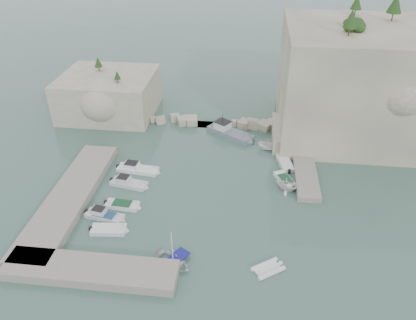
# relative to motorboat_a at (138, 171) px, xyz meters

# --- Properties ---
(ground) EXTENTS (400.00, 400.00, 0.00)m
(ground) POSITION_rel_motorboat_a_xyz_m (10.15, -6.60, 0.00)
(ground) COLOR #45685C
(ground) RESTS_ON ground
(cliff_east) EXTENTS (26.00, 22.00, 17.00)m
(cliff_east) POSITION_rel_motorboat_a_xyz_m (33.15, 16.40, 8.50)
(cliff_east) COLOR beige
(cliff_east) RESTS_ON ground
(cliff_terrace) EXTENTS (8.00, 10.00, 2.50)m
(cliff_terrace) POSITION_rel_motorboat_a_xyz_m (23.15, 11.40, 1.25)
(cliff_terrace) COLOR beige
(cliff_terrace) RESTS_ON ground
(outcrop_west) EXTENTS (16.00, 14.00, 7.00)m
(outcrop_west) POSITION_rel_motorboat_a_xyz_m (-9.85, 18.40, 3.50)
(outcrop_west) COLOR beige
(outcrop_west) RESTS_ON ground
(quay_west) EXTENTS (5.00, 24.00, 1.10)m
(quay_west) POSITION_rel_motorboat_a_xyz_m (-6.85, -7.60, 0.55)
(quay_west) COLOR #9E9689
(quay_west) RESTS_ON ground
(quay_south) EXTENTS (18.00, 4.00, 1.10)m
(quay_south) POSITION_rel_motorboat_a_xyz_m (0.15, -19.10, 0.55)
(quay_south) COLOR #9E9689
(quay_south) RESTS_ON ground
(ledge_east) EXTENTS (3.00, 16.00, 0.80)m
(ledge_east) POSITION_rel_motorboat_a_xyz_m (23.65, 3.40, 0.40)
(ledge_east) COLOR #9E9689
(ledge_east) RESTS_ON ground
(breakwater) EXTENTS (28.00, 3.00, 1.40)m
(breakwater) POSITION_rel_motorboat_a_xyz_m (9.15, 15.40, 0.70)
(breakwater) COLOR beige
(breakwater) RESTS_ON ground
(motorboat_a) EXTENTS (6.60, 2.56, 1.40)m
(motorboat_a) POSITION_rel_motorboat_a_xyz_m (0.00, 0.00, 0.00)
(motorboat_a) COLOR white
(motorboat_a) RESTS_ON ground
(motorboat_b) EXTENTS (5.73, 2.75, 1.40)m
(motorboat_b) POSITION_rel_motorboat_a_xyz_m (-0.30, -3.50, 0.00)
(motorboat_b) COLOR silver
(motorboat_b) RESTS_ON ground
(motorboat_c) EXTENTS (4.72, 1.97, 0.70)m
(motorboat_c) POSITION_rel_motorboat_a_xyz_m (0.14, -8.07, 0.00)
(motorboat_c) COLOR white
(motorboat_c) RESTS_ON ground
(motorboat_d) EXTENTS (5.49, 2.55, 1.40)m
(motorboat_d) POSITION_rel_motorboat_a_xyz_m (-1.34, -10.40, 0.00)
(motorboat_d) COLOR silver
(motorboat_d) RESTS_ON ground
(motorboat_e) EXTENTS (4.57, 2.24, 0.70)m
(motorboat_e) POSITION_rel_motorboat_a_xyz_m (-0.11, -12.67, 0.00)
(motorboat_e) COLOR white
(motorboat_e) RESTS_ON ground
(rowboat) EXTENTS (5.44, 5.04, 0.92)m
(rowboat) POSITION_rel_motorboat_a_xyz_m (8.29, -16.78, 0.00)
(rowboat) COLOR white
(rowboat) RESTS_ON ground
(inflatable_dinghy) EXTENTS (3.93, 3.47, 0.44)m
(inflatable_dinghy) POSITION_rel_motorboat_a_xyz_m (18.27, -16.44, 0.00)
(inflatable_dinghy) COLOR white
(inflatable_dinghy) RESTS_ON ground
(tender_east_a) EXTENTS (4.35, 4.05, 1.87)m
(tender_east_a) POSITION_rel_motorboat_a_xyz_m (20.90, -1.95, 0.00)
(tender_east_a) COLOR white
(tender_east_a) RESTS_ON ground
(tender_east_b) EXTENTS (3.43, 4.84, 0.70)m
(tender_east_b) POSITION_rel_motorboat_a_xyz_m (20.76, -0.28, 0.00)
(tender_east_b) COLOR white
(tender_east_b) RESTS_ON ground
(tender_east_c) EXTENTS (2.69, 5.28, 0.70)m
(tender_east_c) POSITION_rel_motorboat_a_xyz_m (20.91, 4.24, 0.00)
(tender_east_c) COLOR white
(tender_east_c) RESTS_ON ground
(tender_east_d) EXTENTS (4.04, 1.95, 1.50)m
(tender_east_d) POSITION_rel_motorboat_a_xyz_m (18.83, 8.03, 0.00)
(tender_east_d) COLOR white
(tender_east_d) RESTS_ON ground
(work_boat) EXTENTS (8.72, 6.96, 2.20)m
(work_boat) POSITION_rel_motorboat_a_xyz_m (12.36, 11.95, 0.00)
(work_boat) COLOR slate
(work_boat) RESTS_ON ground
(rowboat_mast) EXTENTS (0.10, 0.10, 4.20)m
(rowboat_mast) POSITION_rel_motorboat_a_xyz_m (8.29, -16.78, 2.56)
(rowboat_mast) COLOR white
(rowboat_mast) RESTS_ON rowboat
(vegetation) EXTENTS (53.48, 13.88, 13.40)m
(vegetation) POSITION_rel_motorboat_a_xyz_m (27.98, 17.80, 17.93)
(vegetation) COLOR #1E4219
(vegetation) RESTS_ON ground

